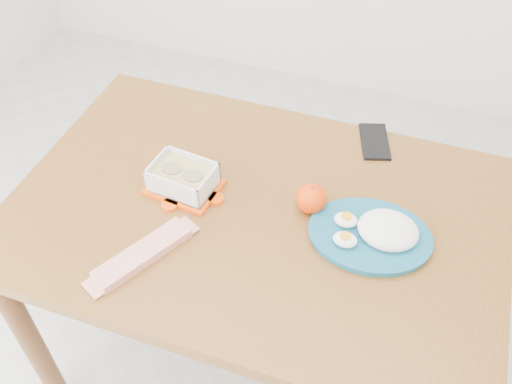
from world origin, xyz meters
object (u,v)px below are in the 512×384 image
(dining_table, at_px, (256,234))
(orange_fruit, at_px, (311,199))
(food_container, at_px, (183,178))
(smartphone, at_px, (375,141))
(rice_plate, at_px, (376,232))

(dining_table, xyz_separation_m, orange_fruit, (0.13, 0.05, 0.14))
(food_container, bearing_deg, smartphone, 45.06)
(food_container, distance_m, smartphone, 0.55)
(orange_fruit, relative_size, smartphone, 0.51)
(dining_table, distance_m, smartphone, 0.43)
(smartphone, bearing_deg, dining_table, -140.72)
(rice_plate, height_order, smartphone, rice_plate)
(rice_plate, bearing_deg, food_container, 173.69)
(food_container, distance_m, rice_plate, 0.49)
(dining_table, relative_size, rice_plate, 3.86)
(dining_table, bearing_deg, rice_plate, 0.58)
(dining_table, distance_m, rice_plate, 0.32)
(orange_fruit, bearing_deg, rice_plate, -13.38)
(food_container, bearing_deg, rice_plate, 6.17)
(dining_table, xyz_separation_m, food_container, (-0.20, 0.00, 0.13))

